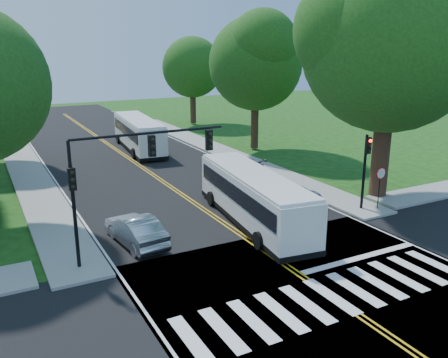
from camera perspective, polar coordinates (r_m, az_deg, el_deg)
ground at (r=19.85m, az=11.82°, el=-13.04°), size 140.00×140.00×0.00m
road at (r=34.51m, az=-7.48°, el=-0.22°), size 14.00×96.00×0.01m
cross_road at (r=19.85m, az=11.82°, el=-13.02°), size 60.00×12.00×0.01m
center_line at (r=38.15m, az=-9.62°, el=1.27°), size 0.36×70.00×0.01m
edge_line_w at (r=36.68m, az=-19.72°, el=-0.05°), size 0.12×70.00×0.01m
edge_line_e at (r=40.72m, az=-0.52°, el=2.41°), size 0.12×70.00×0.01m
crosswalk at (r=19.51m, az=12.78°, el=-13.58°), size 12.60×3.00×0.01m
stop_bar at (r=23.04m, az=16.07°, el=-9.06°), size 6.60×0.40×0.01m
sidewalk_nw at (r=39.40m, az=-22.55°, el=0.81°), size 2.60×40.00×0.15m
sidewalk_ne at (r=43.97m, az=-0.59°, el=3.51°), size 2.60×40.00×0.15m
tree_ne_big at (r=30.85m, az=19.46°, el=15.26°), size 10.80×10.80×14.91m
tree_east_mid at (r=43.70m, az=3.84°, el=13.70°), size 8.40×8.40×11.93m
tree_east_far at (r=58.35m, az=-3.83°, el=13.25°), size 7.20×7.20×10.34m
signal_nw at (r=20.98m, az=-11.63°, el=1.46°), size 7.15×0.46×5.66m
signal_ne at (r=28.51m, az=16.68°, el=1.97°), size 0.30×0.46×4.40m
stop_sign at (r=28.98m, az=18.30°, el=0.15°), size 0.76×0.08×2.53m
bus_lead at (r=25.83m, az=3.57°, el=-2.15°), size 3.74×11.17×2.83m
bus_follow at (r=44.89m, az=-10.24°, el=5.44°), size 3.53×11.53×2.93m
hatchback at (r=23.69m, az=-10.57°, el=-6.04°), size 2.05×4.63×1.48m
suv at (r=29.52m, az=7.30°, el=-1.70°), size 3.20×4.90×1.25m
dark_sedan at (r=35.80m, az=1.32°, el=1.66°), size 3.54×5.13×1.38m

